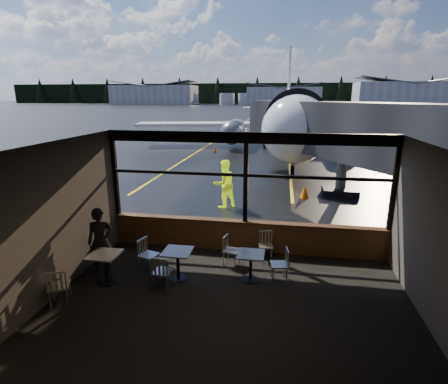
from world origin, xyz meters
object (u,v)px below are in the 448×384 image
(passenger, at_px, (101,241))
(cone_wing, at_px, (215,149))
(chair_mid_w, at_px, (149,255))
(chair_near_e, at_px, (279,265))
(ground_crew, at_px, (224,184))
(jet_bridge, at_px, (347,144))
(cafe_table_left, at_px, (106,268))
(cone_nose, at_px, (305,192))
(airliner, at_px, (292,88))
(cafe_table_mid, at_px, (178,265))
(chair_left_s, at_px, (59,286))
(cafe_table_near, at_px, (251,267))
(chair_near_w, at_px, (232,251))
(chair_mid_s, at_px, (163,272))
(chair_near_n, at_px, (266,246))

(passenger, bearing_deg, cone_wing, 64.26)
(chair_mid_w, xyz_separation_m, cone_wing, (-2.25, 20.25, -0.22))
(chair_near_e, xyz_separation_m, ground_crew, (-2.35, 5.72, 0.56))
(jet_bridge, relative_size, cafe_table_left, 14.95)
(cone_nose, bearing_deg, cafe_table_left, -121.57)
(airliner, relative_size, cafe_table_mid, 43.88)
(chair_near_e, bearing_deg, chair_left_s, 101.78)
(ground_crew, bearing_deg, cafe_table_near, 64.38)
(passenger, bearing_deg, chair_left_s, -125.72)
(cafe_table_left, xyz_separation_m, chair_near_w, (2.90, 1.43, 0.03))
(jet_bridge, xyz_separation_m, chair_mid_w, (-5.92, -7.20, -2.08))
(chair_mid_s, xyz_separation_m, cone_nose, (3.69, 8.50, -0.17))
(jet_bridge, distance_m, passenger, 10.42)
(chair_near_w, distance_m, ground_crew, 5.24)
(cafe_table_left, distance_m, passenger, 0.77)
(cafe_table_mid, relative_size, chair_mid_s, 0.84)
(chair_near_e, height_order, chair_near_w, chair_near_e)
(chair_mid_w, bearing_deg, airliner, -171.69)
(ground_crew, bearing_deg, airliner, -140.39)
(chair_near_n, height_order, cone_nose, chair_near_n)
(chair_near_n, bearing_deg, cone_wing, -81.83)
(cafe_table_mid, bearing_deg, jet_bridge, 55.84)
(chair_mid_w, bearing_deg, cafe_table_mid, 90.87)
(airliner, height_order, cafe_table_near, airliner)
(chair_mid_w, xyz_separation_m, ground_crew, (1.01, 5.78, 0.54))
(airliner, relative_size, cone_nose, 59.38)
(jet_bridge, relative_size, cone_nose, 20.51)
(cafe_table_mid, bearing_deg, cafe_table_left, -163.97)
(airliner, relative_size, cafe_table_left, 43.27)
(ground_crew, bearing_deg, cafe_table_left, 32.79)
(airliner, height_order, passenger, airliner)
(airliner, xyz_separation_m, chair_mid_s, (-3.12, -24.42, -4.67))
(chair_mid_w, distance_m, cone_wing, 20.38)
(chair_mid_s, height_order, chair_left_s, chair_mid_s)
(chair_near_e, xyz_separation_m, passenger, (-4.53, -0.32, 0.44))
(chair_mid_w, bearing_deg, cafe_table_near, 107.03)
(chair_near_e, bearing_deg, chair_near_w, 54.26)
(ground_crew, bearing_deg, chair_left_s, 31.13)
(jet_bridge, relative_size, chair_mid_s, 12.77)
(chair_near_n, bearing_deg, chair_near_e, 101.76)
(jet_bridge, xyz_separation_m, ground_crew, (-4.91, -1.41, -1.54))
(cafe_table_left, bearing_deg, chair_near_w, 26.24)
(chair_mid_s, xyz_separation_m, passenger, (-1.84, 0.54, 0.42))
(chair_near_e, xyz_separation_m, chair_mid_w, (-3.36, -0.06, 0.02))
(jet_bridge, xyz_separation_m, chair_mid_s, (-5.25, -8.00, -2.07))
(cafe_table_mid, bearing_deg, chair_mid_s, -109.57)
(cafe_table_mid, bearing_deg, cone_nose, 66.25)
(airliner, height_order, cone_nose, airliner)
(chair_left_s, distance_m, cone_wing, 22.06)
(cafe_table_near, height_order, passenger, passenger)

